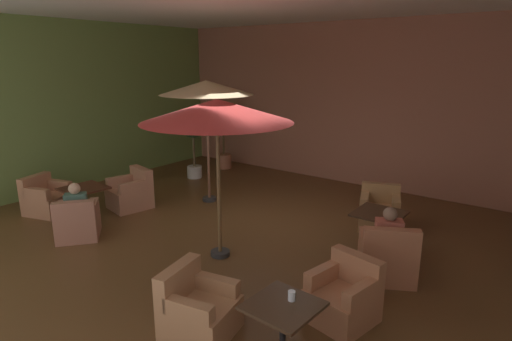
% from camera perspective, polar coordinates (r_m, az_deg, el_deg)
% --- Properties ---
extents(ground_plane, '(10.71, 8.92, 0.02)m').
position_cam_1_polar(ground_plane, '(7.99, -1.95, -8.65)').
color(ground_plane, brown).
extents(wall_back_brick, '(10.71, 0.08, 4.10)m').
position_cam_1_polar(wall_back_brick, '(11.17, 12.54, 8.68)').
color(wall_back_brick, '#A5644C').
rests_on(wall_back_brick, ground_plane).
extents(wall_left_accent, '(0.08, 8.92, 4.10)m').
position_cam_1_polar(wall_left_accent, '(11.51, -23.28, 8.01)').
color(wall_left_accent, olive).
rests_on(wall_left_accent, ground_plane).
extents(cafe_table_front_left, '(0.75, 0.75, 0.66)m').
position_cam_1_polar(cafe_table_front_left, '(4.75, 3.65, -18.98)').
color(cafe_table_front_left, black).
rests_on(cafe_table_front_left, ground_plane).
extents(armchair_front_left_north, '(0.91, 0.88, 0.81)m').
position_cam_1_polar(armchair_front_left_north, '(5.30, -7.88, -18.09)').
color(armchair_front_left_north, '#AE774E').
rests_on(armchair_front_left_north, ground_plane).
extents(armchair_front_left_south, '(0.84, 0.86, 0.81)m').
position_cam_1_polar(armchair_front_left_south, '(5.57, 11.77, -16.42)').
color(armchair_front_left_south, '#B06D48').
rests_on(armchair_front_left_south, ground_plane).
extents(cafe_table_front_right, '(0.80, 0.80, 0.66)m').
position_cam_1_polar(cafe_table_front_right, '(7.50, 16.26, -6.34)').
color(cafe_table_front_right, black).
rests_on(cafe_table_front_right, ground_plane).
extents(armchair_front_right_north, '(1.04, 1.02, 0.89)m').
position_cam_1_polar(armchair_front_right_north, '(6.64, 17.25, -11.22)').
color(armchair_front_right_north, '#B56A48').
rests_on(armchair_front_right_north, ground_plane).
extents(armchair_front_right_east, '(0.94, 0.94, 0.82)m').
position_cam_1_polar(armchair_front_right_east, '(8.54, 16.28, -5.37)').
color(armchair_front_right_east, '#A87747').
rests_on(armchair_front_right_east, ground_plane).
extents(cafe_table_mid_center, '(0.85, 0.85, 0.66)m').
position_cam_1_polar(cafe_table_mid_center, '(9.25, -22.17, -3.03)').
color(cafe_table_mid_center, black).
rests_on(cafe_table_mid_center, ground_plane).
extents(armchair_mid_center_north, '(0.97, 0.94, 0.80)m').
position_cam_1_polar(armchair_mid_center_north, '(9.98, -26.39, -3.49)').
color(armchair_mid_center_north, '#B57552').
rests_on(armchair_mid_center_north, ground_plane).
extents(armchair_mid_center_east, '(1.02, 1.02, 0.78)m').
position_cam_1_polar(armchair_mid_center_east, '(8.38, -22.90, -6.44)').
color(armchair_mid_center_east, '#AD6E56').
rests_on(armchair_mid_center_east, ground_plane).
extents(armchair_mid_center_south, '(0.89, 0.93, 0.86)m').
position_cam_1_polar(armchair_mid_center_south, '(9.66, -16.48, -2.99)').
color(armchair_mid_center_south, '#B17556').
rests_on(armchair_mid_center_south, ground_plane).
extents(patio_umbrella_tall_red, '(2.36, 2.36, 2.59)m').
position_cam_1_polar(patio_umbrella_tall_red, '(6.53, -5.28, 7.91)').
color(patio_umbrella_tall_red, '#2D2D2D').
rests_on(patio_umbrella_tall_red, ground_plane).
extents(patio_umbrella_center_beige, '(2.06, 2.06, 2.73)m').
position_cam_1_polar(patio_umbrella_center_beige, '(9.37, -6.72, 10.91)').
color(patio_umbrella_center_beige, '#2D2D2D').
rests_on(patio_umbrella_center_beige, ground_plane).
extents(potted_tree_left_corner, '(0.74, 0.74, 1.87)m').
position_cam_1_polar(potted_tree_left_corner, '(11.54, -8.50, 5.49)').
color(potted_tree_left_corner, silver).
rests_on(potted_tree_left_corner, ground_plane).
extents(potted_tree_mid_left, '(0.82, 0.82, 1.97)m').
position_cam_1_polar(potted_tree_mid_left, '(12.49, -4.44, 6.48)').
color(potted_tree_mid_left, '#AC6648').
rests_on(potted_tree_mid_left, ground_plane).
extents(patron_blue_shirt, '(0.40, 0.42, 0.63)m').
position_cam_1_polar(patron_blue_shirt, '(8.29, -23.13, -3.89)').
color(patron_blue_shirt, '#476B5B').
rests_on(patron_blue_shirt, ground_plane).
extents(patron_by_window, '(0.45, 0.39, 0.68)m').
position_cam_1_polar(patron_by_window, '(6.52, 17.46, -7.92)').
color(patron_by_window, '#B65642').
rests_on(patron_by_window, ground_plane).
extents(iced_drink_cup, '(0.08, 0.08, 0.11)m').
position_cam_1_polar(iced_drink_cup, '(4.72, 4.82, -16.48)').
color(iced_drink_cup, white).
rests_on(iced_drink_cup, cafe_table_front_left).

